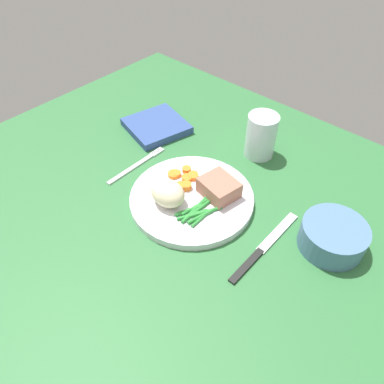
{
  "coord_description": "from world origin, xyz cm",
  "views": [
    {
      "loc": [
        31.22,
        -38.84,
        56.62
      ],
      "look_at": [
        -3.72,
        0.07,
        4.6
      ],
      "focal_mm": 34.17,
      "sensor_mm": 36.0,
      "label": 1
    }
  ],
  "objects_px": {
    "meat_portion": "(218,187)",
    "napkin": "(156,126)",
    "fork": "(136,165)",
    "knife": "(263,248)",
    "dinner_plate": "(192,198)",
    "water_glass": "(261,139)",
    "salad_bowl": "(333,235)"
  },
  "relations": [
    {
      "from": "knife",
      "to": "water_glass",
      "type": "relative_size",
      "value": 1.98
    },
    {
      "from": "fork",
      "to": "dinner_plate",
      "type": "bearing_deg",
      "value": 0.4
    },
    {
      "from": "meat_portion",
      "to": "knife",
      "type": "height_order",
      "value": "meat_portion"
    },
    {
      "from": "meat_portion",
      "to": "fork",
      "type": "relative_size",
      "value": 0.44
    },
    {
      "from": "knife",
      "to": "napkin",
      "type": "relative_size",
      "value": 1.5
    },
    {
      "from": "dinner_plate",
      "to": "knife",
      "type": "bearing_deg",
      "value": -0.92
    },
    {
      "from": "knife",
      "to": "salad_bowl",
      "type": "height_order",
      "value": "salad_bowl"
    },
    {
      "from": "meat_portion",
      "to": "knife",
      "type": "distance_m",
      "value": 0.15
    },
    {
      "from": "fork",
      "to": "napkin",
      "type": "bearing_deg",
      "value": 117.45
    },
    {
      "from": "dinner_plate",
      "to": "fork",
      "type": "distance_m",
      "value": 0.17
    },
    {
      "from": "dinner_plate",
      "to": "meat_portion",
      "type": "bearing_deg",
      "value": 49.4
    },
    {
      "from": "knife",
      "to": "napkin",
      "type": "bearing_deg",
      "value": 163.61
    },
    {
      "from": "meat_portion",
      "to": "napkin",
      "type": "relative_size",
      "value": 0.53
    },
    {
      "from": "dinner_plate",
      "to": "knife",
      "type": "distance_m",
      "value": 0.18
    },
    {
      "from": "dinner_plate",
      "to": "napkin",
      "type": "bearing_deg",
      "value": 151.45
    },
    {
      "from": "meat_portion",
      "to": "napkin",
      "type": "height_order",
      "value": "meat_portion"
    },
    {
      "from": "water_glass",
      "to": "salad_bowl",
      "type": "height_order",
      "value": "water_glass"
    },
    {
      "from": "dinner_plate",
      "to": "napkin",
      "type": "distance_m",
      "value": 0.27
    },
    {
      "from": "salad_bowl",
      "to": "dinner_plate",
      "type": "bearing_deg",
      "value": -162.08
    },
    {
      "from": "knife",
      "to": "salad_bowl",
      "type": "distance_m",
      "value": 0.13
    },
    {
      "from": "knife",
      "to": "dinner_plate",
      "type": "bearing_deg",
      "value": -179.65
    },
    {
      "from": "meat_portion",
      "to": "napkin",
      "type": "distance_m",
      "value": 0.29
    },
    {
      "from": "salad_bowl",
      "to": "water_glass",
      "type": "bearing_deg",
      "value": 151.73
    },
    {
      "from": "dinner_plate",
      "to": "water_glass",
      "type": "height_order",
      "value": "water_glass"
    },
    {
      "from": "knife",
      "to": "water_glass",
      "type": "xyz_separation_m",
      "value": [
        -0.17,
        0.22,
        0.04
      ]
    },
    {
      "from": "meat_portion",
      "to": "salad_bowl",
      "type": "bearing_deg",
      "value": 11.2
    },
    {
      "from": "knife",
      "to": "water_glass",
      "type": "distance_m",
      "value": 0.28
    },
    {
      "from": "fork",
      "to": "meat_portion",
      "type": "bearing_deg",
      "value": 11.37
    },
    {
      "from": "meat_portion",
      "to": "fork",
      "type": "height_order",
      "value": "meat_portion"
    },
    {
      "from": "dinner_plate",
      "to": "knife",
      "type": "xyz_separation_m",
      "value": [
        0.18,
        -0.0,
        -0.01
      ]
    },
    {
      "from": "water_glass",
      "to": "napkin",
      "type": "xyz_separation_m",
      "value": [
        -0.25,
        -0.09,
        -0.03
      ]
    },
    {
      "from": "knife",
      "to": "salad_bowl",
      "type": "xyz_separation_m",
      "value": [
        0.09,
        0.09,
        0.03
      ]
    }
  ]
}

